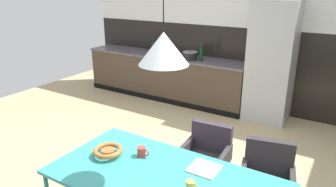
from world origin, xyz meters
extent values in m
plane|color=tan|center=(0.00, 0.00, 0.00)|extent=(8.51, 8.51, 0.00)
cube|color=black|center=(0.00, 2.79, 0.74)|extent=(6.55, 0.12, 1.48)
cube|color=#493A2B|center=(-1.43, 2.43, 0.42)|extent=(3.39, 0.60, 0.85)
cube|color=#5A535D|center=(-1.43, 2.43, 0.87)|extent=(3.42, 0.63, 0.04)
cube|color=black|center=(-1.43, 2.13, 0.05)|extent=(3.39, 0.01, 0.10)
cube|color=#ADAFB2|center=(0.64, 2.43, 0.99)|extent=(0.70, 0.60, 1.99)
cube|color=teal|center=(0.67, -0.90, 0.73)|extent=(1.90, 0.96, 0.03)
cylinder|color=teal|center=(-0.24, -0.46, 0.36)|extent=(0.04, 0.04, 0.72)
cube|color=#312D32|center=(1.26, 0.07, 0.62)|extent=(0.46, 0.18, 0.37)
cube|color=#353332|center=(1.52, -0.08, 0.50)|extent=(0.14, 0.42, 0.14)
cube|color=#363135|center=(1.09, -0.17, 0.50)|extent=(0.14, 0.42, 0.14)
cube|color=#333235|center=(0.60, 0.01, 0.40)|extent=(0.52, 0.50, 0.06)
cube|color=#372E3D|center=(0.59, 0.21, 0.59)|extent=(0.46, 0.12, 0.34)
cube|color=#363233|center=(0.82, 0.03, 0.50)|extent=(0.08, 0.42, 0.14)
cube|color=#372F35|center=(0.39, -0.01, 0.50)|extent=(0.08, 0.42, 0.14)
cylinder|color=black|center=(0.42, -0.19, 0.18)|extent=(0.02, 0.02, 0.37)
cylinder|color=black|center=(0.79, 0.22, 0.18)|extent=(0.02, 0.02, 0.37)
cylinder|color=black|center=(0.39, 0.19, 0.18)|extent=(0.02, 0.02, 0.37)
cylinder|color=black|center=(0.41, 0.00, 0.01)|extent=(0.05, 0.41, 0.02)
cylinder|color=#B2662D|center=(0.06, -0.89, 0.78)|extent=(0.12, 0.12, 0.06)
torus|color=#B06A2E|center=(0.06, -0.89, 0.80)|extent=(0.27, 0.27, 0.04)
cube|color=white|center=(0.83, -0.63, 0.75)|extent=(0.12, 0.24, 0.01)
cube|color=white|center=(0.95, -0.63, 0.75)|extent=(0.12, 0.24, 0.01)
cube|color=beige|center=(0.89, -0.63, 0.76)|extent=(0.01, 0.24, 0.00)
cylinder|color=gold|center=(0.93, -0.95, 0.79)|extent=(0.07, 0.07, 0.09)
cylinder|color=#B23D33|center=(0.32, -0.73, 0.79)|extent=(0.08, 0.08, 0.09)
torus|color=#B23D33|center=(0.37, -0.73, 0.80)|extent=(0.06, 0.01, 0.06)
cylinder|color=black|center=(-0.82, 2.34, 0.95)|extent=(0.27, 0.27, 0.13)
cylinder|color=gray|center=(-0.82, 2.34, 1.03)|extent=(0.27, 0.27, 0.01)
sphere|color=black|center=(-0.82, 2.34, 1.05)|extent=(0.02, 0.02, 0.02)
cylinder|color=#0F3319|center=(-0.58, 2.33, 1.01)|extent=(0.07, 0.07, 0.24)
cylinder|color=#0F3319|center=(-0.58, 2.33, 1.17)|extent=(0.03, 0.03, 0.08)
cylinder|color=#0F3319|center=(-1.73, 2.48, 1.01)|extent=(0.07, 0.07, 0.24)
cylinder|color=#0F3319|center=(-1.73, 2.48, 1.16)|extent=(0.03, 0.03, 0.06)
cone|color=silver|center=(0.67, -0.90, 1.79)|extent=(0.36, 0.36, 0.23)
camera|label=1|loc=(1.81, -2.70, 2.21)|focal=33.38mm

